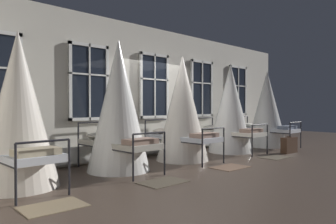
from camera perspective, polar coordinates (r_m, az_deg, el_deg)
name	(u,v)px	position (r m, az deg, el deg)	size (l,w,h in m)	color
ground	(181,159)	(8.11, 2.22, -8.31)	(22.55, 22.55, 0.00)	#4C3D33
back_wall_with_windows	(152,92)	(8.79, -2.86, 3.60)	(12.28, 0.10, 3.42)	beige
window_bank	(155,117)	(8.70, -2.34, -0.86)	(8.88, 0.10, 2.65)	black
cot_first	(18,111)	(5.74, -24.82, 0.14)	(1.28, 1.96, 2.55)	black
cot_second	(119,107)	(6.68, -8.69, 0.91)	(1.28, 1.96, 2.68)	black
cot_third	(182,109)	(7.90, 2.54, 0.51)	(1.28, 1.96, 2.56)	black
cot_fourth	(230,109)	(9.49, 10.88, 0.51)	(1.28, 1.96, 2.54)	black
cot_fifth	(267,110)	(11.07, 16.97, 0.39)	(1.28, 1.96, 2.47)	black
rug_first	(53,207)	(4.65, -19.53, -15.40)	(0.80, 0.56, 0.01)	#8E7A5B
rug_second	(163,182)	(5.73, -0.86, -12.21)	(0.80, 0.56, 0.01)	brown
rug_third	(230,167)	(7.19, 10.82, -9.50)	(0.80, 0.56, 0.01)	brown
rug_fourth	(275,157)	(8.85, 18.25, -7.54)	(0.80, 0.56, 0.01)	brown
suitcase_dark	(289,145)	(9.77, 20.49, -5.46)	(0.58, 0.26, 0.47)	#472D1E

